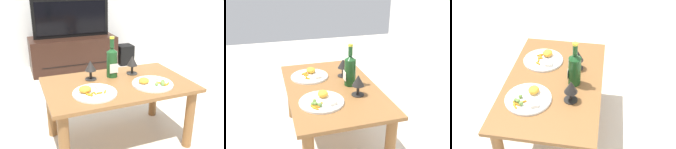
# 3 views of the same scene
# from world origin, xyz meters

# --- Properties ---
(ground_plane) EXTENTS (6.40, 6.40, 0.00)m
(ground_plane) POSITION_xyz_m (0.00, 0.00, 0.00)
(ground_plane) COLOR beige
(dining_table) EXTENTS (1.06, 0.66, 0.49)m
(dining_table) POSITION_xyz_m (0.00, 0.00, 0.39)
(dining_table) COLOR brown
(dining_table) RESTS_ON ground_plane
(wine_bottle) EXTENTS (0.08, 0.09, 0.32)m
(wine_bottle) POSITION_xyz_m (0.01, 0.14, 0.62)
(wine_bottle) COLOR #19471E
(wine_bottle) RESTS_ON dining_table
(goblet_left) EXTENTS (0.09, 0.09, 0.15)m
(goblet_left) POSITION_xyz_m (-0.17, 0.14, 0.59)
(goblet_left) COLOR black
(goblet_left) RESTS_ON dining_table
(goblet_right) EXTENTS (0.09, 0.09, 0.15)m
(goblet_right) POSITION_xyz_m (0.18, 0.14, 0.59)
(goblet_right) COLOR black
(goblet_right) RESTS_ON dining_table
(dinner_plate_left) EXTENTS (0.30, 0.30, 0.06)m
(dinner_plate_left) POSITION_xyz_m (-0.22, -0.12, 0.50)
(dinner_plate_left) COLOR white
(dinner_plate_left) RESTS_ON dining_table
(dinner_plate_right) EXTENTS (0.30, 0.30, 0.06)m
(dinner_plate_right) POSITION_xyz_m (0.22, -0.12, 0.50)
(dinner_plate_right) COLOR white
(dinner_plate_right) RESTS_ON dining_table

